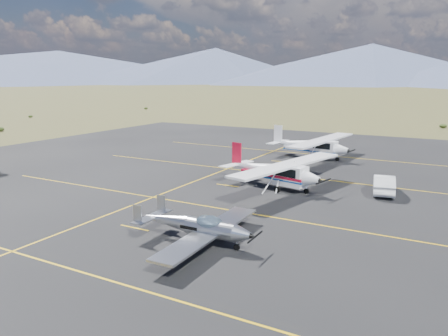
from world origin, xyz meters
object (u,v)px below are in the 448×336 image
Objects in this scene: aircraft_low_wing at (198,226)px; sedan at (384,184)px; aircraft_cessna at (274,170)px; aircraft_plain at (311,145)px.

aircraft_low_wing is 2.08× the size of sedan.
aircraft_cessna is 13.07m from aircraft_plain.
aircraft_low_wing is 0.69× the size of aircraft_plain.
aircraft_cessna is 7.98m from sedan.
aircraft_plain is 13.98m from sedan.
aircraft_low_wing is 25.47m from aircraft_plain.
aircraft_cessna reaches higher than aircraft_low_wing.
sedan is at bearing 64.18° from aircraft_low_wing.
aircraft_low_wing is at bearing 55.16° from sedan.
sedan is (6.61, 14.66, -0.21)m from aircraft_low_wing.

